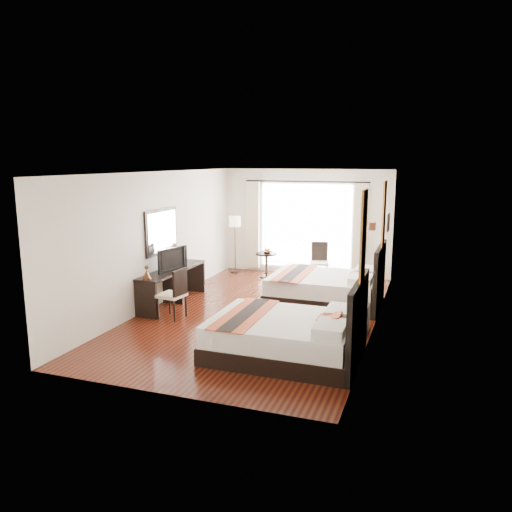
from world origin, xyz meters
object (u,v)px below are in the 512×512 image
(fruit_bowl, at_px, (267,252))
(window_chair, at_px, (319,269))
(table_lamp, at_px, (359,290))
(vase, at_px, (358,303))
(bed_near, at_px, (289,335))
(television, at_px, (170,259))
(console_desk, at_px, (173,286))
(side_table, at_px, (266,265))
(floor_lamp, at_px, (235,225))
(bed_far, at_px, (328,288))
(desk_chair, at_px, (173,303))
(nightstand, at_px, (356,318))

(fruit_bowl, relative_size, window_chair, 0.24)
(table_lamp, relative_size, vase, 2.71)
(vase, relative_size, window_chair, 0.13)
(bed_near, xyz_separation_m, table_lamp, (0.85, 1.60, 0.40))
(television, relative_size, window_chair, 0.88)
(console_desk, relative_size, side_table, 3.41)
(table_lamp, distance_m, window_chair, 3.86)
(table_lamp, xyz_separation_m, floor_lamp, (-3.83, 3.59, 0.57))
(bed_far, xyz_separation_m, table_lamp, (0.85, -1.50, 0.39))
(television, relative_size, side_table, 1.32)
(console_desk, bearing_deg, television, -81.23)
(table_lamp, height_order, desk_chair, desk_chair)
(table_lamp, bearing_deg, desk_chair, -171.61)
(bed_near, distance_m, nightstand, 1.71)
(side_table, xyz_separation_m, fruit_bowl, (0.03, -0.01, 0.35))
(television, height_order, floor_lamp, floor_lamp)
(fruit_bowl, bearing_deg, bed_far, -43.15)
(window_chair, bearing_deg, bed_near, -6.78)
(side_table, bearing_deg, nightstand, -50.77)
(console_desk, bearing_deg, table_lamp, -5.55)
(side_table, xyz_separation_m, window_chair, (1.37, 0.16, -0.03))
(floor_lamp, height_order, window_chair, floor_lamp)
(vase, distance_m, floor_lamp, 5.47)
(television, height_order, window_chair, television)
(table_lamp, xyz_separation_m, side_table, (-2.86, 3.37, -0.41))
(bed_near, relative_size, television, 2.73)
(console_desk, height_order, television, television)
(desk_chair, bearing_deg, bed_far, -135.67)
(table_lamp, distance_m, desk_chair, 3.56)
(bed_near, relative_size, vase, 18.31)
(bed_far, relative_size, table_lamp, 6.80)
(bed_near, height_order, television, bed_near)
(vase, bearing_deg, table_lamp, 95.32)
(bed_near, height_order, desk_chair, bed_near)
(fruit_bowl, bearing_deg, table_lamp, -49.85)
(nightstand, height_order, floor_lamp, floor_lamp)
(bed_near, xyz_separation_m, desk_chair, (-2.65, 1.09, -0.04))
(bed_far, height_order, table_lamp, bed_far)
(bed_near, bearing_deg, window_chair, 97.13)
(nightstand, xyz_separation_m, table_lamp, (0.02, 0.11, 0.49))
(table_lamp, relative_size, fruit_bowl, 1.50)
(side_table, bearing_deg, floor_lamp, 166.89)
(nightstand, xyz_separation_m, television, (-3.95, 0.37, 0.75))
(side_table, distance_m, fruit_bowl, 0.35)
(bed_near, relative_size, console_desk, 1.05)
(television, bearing_deg, nightstand, -81.65)
(bed_far, relative_size, console_desk, 1.06)
(console_desk, height_order, floor_lamp, floor_lamp)
(bed_near, bearing_deg, side_table, 112.06)
(bed_far, relative_size, window_chair, 2.42)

